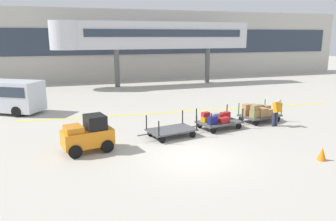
{
  "coord_description": "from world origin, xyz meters",
  "views": [
    {
      "loc": [
        -4.88,
        -11.75,
        4.89
      ],
      "look_at": [
        -0.1,
        2.86,
        1.36
      ],
      "focal_mm": 34.75,
      "sensor_mm": 36.0,
      "label": 1
    }
  ],
  "objects": [
    {
      "name": "baggage_cart_middle",
      "position": [
        2.94,
        3.52,
        0.47
      ],
      "size": [
        3.09,
        1.84,
        1.1
      ],
      "color": "#4C4C4F",
      "rests_on": "ground_plane"
    },
    {
      "name": "safety_cone_near",
      "position": [
        4.84,
        -1.96,
        0.28
      ],
      "size": [
        0.36,
        0.36,
        0.55
      ],
      "primitive_type": "cone",
      "color": "orange",
      "rests_on": "ground_plane"
    },
    {
      "name": "apron_lead_line",
      "position": [
        3.11,
        7.86,
        0.0
      ],
      "size": [
        21.7,
        1.37,
        0.01
      ],
      "primitive_type": "cube",
      "rotation": [
        0.0,
        0.0,
        -0.05
      ],
      "color": "yellow",
      "rests_on": "ground_plane"
    },
    {
      "name": "baggage_tug",
      "position": [
        -3.99,
        2.02,
        0.75
      ],
      "size": [
        2.28,
        1.6,
        1.58
      ],
      "color": "orange",
      "rests_on": "ground_plane"
    },
    {
      "name": "terminal_building",
      "position": [
        0.0,
        25.98,
        3.9
      ],
      "size": [
        61.41,
        2.51,
        7.78
      ],
      "color": "#BCB7AD",
      "rests_on": "ground_plane"
    },
    {
      "name": "baggage_cart_tail",
      "position": [
        5.86,
        4.1,
        0.57
      ],
      "size": [
        3.09,
        1.84,
        1.12
      ],
      "color": "#4C4C4F",
      "rests_on": "ground_plane"
    },
    {
      "name": "ground_plane",
      "position": [
        0.0,
        0.0,
        0.0
      ],
      "size": [
        120.0,
        120.0,
        0.0
      ],
      "primitive_type": "plane",
      "color": "#B2ADA0"
    },
    {
      "name": "baggage_cart_lead",
      "position": [
        0.08,
        2.87,
        0.35
      ],
      "size": [
        3.09,
        1.84,
        1.1
      ],
      "color": "#4C4C4F",
      "rests_on": "ground_plane"
    },
    {
      "name": "baggage_handler",
      "position": [
        6.21,
        2.91,
        0.87
      ],
      "size": [
        0.45,
        0.47,
        1.56
      ],
      "color": "#2D334C",
      "rests_on": "ground_plane"
    },
    {
      "name": "shuttle_van",
      "position": [
        -8.49,
        11.19,
        1.23
      ],
      "size": [
        5.09,
        4.12,
        2.1
      ],
      "color": "silver",
      "rests_on": "ground_plane"
    },
    {
      "name": "jet_bridge",
      "position": [
        3.36,
        19.99,
        4.92
      ],
      "size": [
        19.62,
        3.0,
        6.26
      ],
      "color": "silver",
      "rests_on": "ground_plane"
    }
  ]
}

